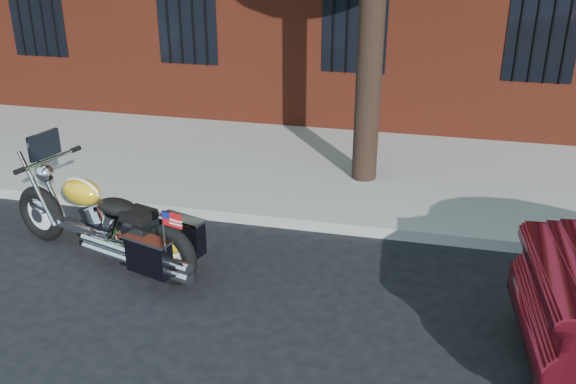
# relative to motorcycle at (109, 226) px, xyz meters

# --- Properties ---
(ground) EXTENTS (120.00, 120.00, 0.00)m
(ground) POSITION_rel_motorcycle_xyz_m (2.06, 0.03, -0.49)
(ground) COLOR black
(ground) RESTS_ON ground
(curb) EXTENTS (40.00, 0.16, 0.15)m
(curb) POSITION_rel_motorcycle_xyz_m (2.06, 1.41, -0.41)
(curb) COLOR gray
(curb) RESTS_ON ground
(sidewalk) EXTENTS (40.00, 3.60, 0.15)m
(sidewalk) POSITION_rel_motorcycle_xyz_m (2.06, 3.29, -0.41)
(sidewalk) COLOR gray
(sidewalk) RESTS_ON ground
(motorcycle) EXTENTS (2.67, 1.38, 1.45)m
(motorcycle) POSITION_rel_motorcycle_xyz_m (0.00, 0.00, 0.00)
(motorcycle) COLOR black
(motorcycle) RESTS_ON ground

